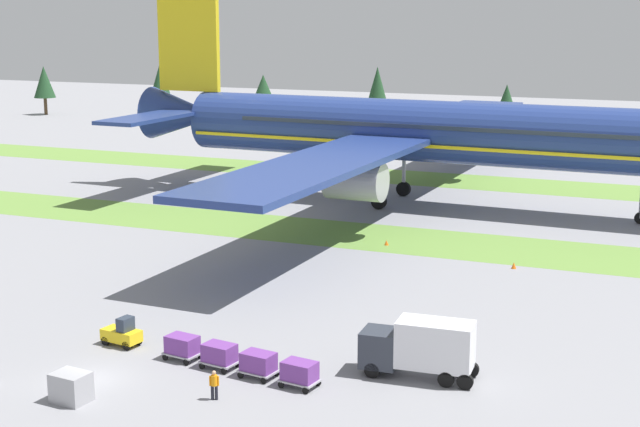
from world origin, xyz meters
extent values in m
plane|color=gray|center=(0.00, 0.00, 0.00)|extent=(400.00, 400.00, 0.00)
cube|color=olive|center=(0.00, 40.84, 0.00)|extent=(320.00, 10.75, 0.01)
cube|color=olive|center=(0.00, 74.34, 0.00)|extent=(320.00, 10.75, 0.01)
cylinder|color=navy|center=(4.64, 57.59, 8.44)|extent=(58.49, 8.77, 6.89)
cone|color=navy|center=(-27.34, 58.62, 8.96)|extent=(10.16, 6.86, 6.55)
cube|color=yellow|center=(4.64, 57.59, 7.24)|extent=(57.08, 8.86, 0.36)
cube|color=#283342|center=(8.19, 57.47, 9.30)|extent=(51.39, 8.61, 0.44)
cube|color=navy|center=(1.82, 80.69, 7.75)|extent=(10.50, 39.38, 0.62)
cylinder|color=#A3A3A8|center=(3.02, 74.78, 5.49)|extent=(5.81, 3.97, 3.79)
cube|color=navy|center=(0.34, 34.71, 7.75)|extent=(10.50, 39.38, 0.62)
cylinder|color=#A3A3A8|center=(1.92, 40.53, 5.49)|extent=(5.81, 3.97, 3.79)
cube|color=navy|center=(-26.34, 67.77, 9.48)|extent=(5.63, 14.38, 0.43)
cube|color=navy|center=(-26.93, 49.42, 9.48)|extent=(5.63, 14.38, 0.43)
cube|color=yellow|center=(-26.63, 58.59, 17.75)|extent=(8.34, 1.01, 11.72)
cylinder|color=black|center=(27.38, 56.85, 0.60)|extent=(1.21, 0.46, 1.20)
cylinder|color=#A3A3A8|center=(0.22, 61.87, 4.13)|extent=(0.44, 0.44, 6.56)
cylinder|color=black|center=(0.22, 61.87, 0.85)|extent=(1.72, 0.65, 1.70)
cylinder|color=#A3A3A8|center=(-0.05, 53.60, 4.13)|extent=(0.44, 0.44, 6.56)
cylinder|color=black|center=(-0.05, 53.60, 0.85)|extent=(1.72, 0.65, 1.70)
cube|color=yellow|center=(-1.63, 5.81, 0.69)|extent=(2.76, 1.67, 0.77)
cube|color=#283342|center=(-1.24, 5.75, 1.52)|extent=(0.85, 1.18, 0.90)
cylinder|color=black|center=(-2.61, 5.40, 0.30)|extent=(0.62, 0.29, 0.60)
cylinder|color=black|center=(-2.45, 6.49, 0.30)|extent=(0.62, 0.29, 0.60)
cylinder|color=black|center=(-0.81, 5.13, 0.30)|extent=(0.62, 0.29, 0.60)
cylinder|color=black|center=(-0.65, 6.22, 0.30)|extent=(0.62, 0.29, 0.60)
cube|color=#A3A3A8|center=(3.42, 5.07, 0.40)|extent=(2.40, 1.81, 0.10)
cube|color=#70388E|center=(3.42, 5.07, 1.00)|extent=(2.11, 1.59, 1.10)
cylinder|color=black|center=(2.49, 4.51, 0.20)|extent=(0.41, 0.18, 0.40)
cylinder|color=black|center=(2.69, 5.87, 0.20)|extent=(0.41, 0.18, 0.40)
cylinder|color=black|center=(4.14, 4.26, 0.20)|extent=(0.41, 0.18, 0.40)
cylinder|color=black|center=(4.34, 5.63, 0.20)|extent=(0.41, 0.18, 0.40)
cube|color=#A3A3A8|center=(6.28, 4.64, 0.40)|extent=(2.40, 1.81, 0.10)
cube|color=#70388E|center=(6.28, 4.64, 1.00)|extent=(2.11, 1.59, 1.10)
cylinder|color=black|center=(5.36, 4.08, 0.20)|extent=(0.41, 0.18, 0.40)
cylinder|color=black|center=(5.56, 5.45, 0.20)|extent=(0.41, 0.18, 0.40)
cylinder|color=black|center=(7.01, 3.84, 0.20)|extent=(0.41, 0.18, 0.40)
cylinder|color=black|center=(7.21, 5.20, 0.20)|extent=(0.41, 0.18, 0.40)
cube|color=#A3A3A8|center=(9.15, 4.22, 0.40)|extent=(2.40, 1.81, 0.10)
cube|color=#70388E|center=(9.15, 4.22, 1.00)|extent=(2.11, 1.59, 1.10)
cylinder|color=black|center=(8.22, 3.66, 0.20)|extent=(0.41, 0.18, 0.40)
cylinder|color=black|center=(8.43, 5.02, 0.20)|extent=(0.41, 0.18, 0.40)
cylinder|color=black|center=(9.88, 3.41, 0.20)|extent=(0.41, 0.18, 0.40)
cylinder|color=black|center=(10.08, 4.78, 0.20)|extent=(0.41, 0.18, 0.40)
cube|color=#A3A3A8|center=(12.02, 3.79, 0.40)|extent=(2.40, 1.81, 0.10)
cube|color=#70388E|center=(12.02, 3.79, 1.00)|extent=(2.11, 1.59, 1.10)
cylinder|color=black|center=(11.09, 3.23, 0.20)|extent=(0.41, 0.18, 0.40)
cylinder|color=black|center=(11.30, 4.60, 0.20)|extent=(0.41, 0.18, 0.40)
cylinder|color=black|center=(12.75, 2.99, 0.20)|extent=(0.41, 0.18, 0.40)
cylinder|color=black|center=(12.95, 4.35, 0.20)|extent=(0.41, 0.18, 0.40)
cube|color=#2D333D|center=(15.64, 7.75, 1.58)|extent=(2.34, 2.43, 2.20)
cube|color=#283342|center=(14.58, 7.68, 2.02)|extent=(0.21, 2.07, 0.97)
cube|color=silver|center=(18.98, 7.96, 2.18)|extent=(4.64, 2.58, 2.80)
cylinder|color=black|center=(15.48, 6.74, 0.48)|extent=(0.98, 0.36, 0.96)
cylinder|color=black|center=(15.36, 8.74, 0.48)|extent=(0.98, 0.36, 0.96)
cylinder|color=black|center=(19.94, 7.02, 0.48)|extent=(0.98, 0.36, 0.96)
cylinder|color=black|center=(19.82, 9.02, 0.48)|extent=(0.98, 0.36, 0.96)
cylinder|color=black|center=(21.07, 7.09, 0.48)|extent=(0.98, 0.36, 0.96)
cylinder|color=black|center=(20.94, 9.09, 0.48)|extent=(0.98, 0.36, 0.96)
cylinder|color=black|center=(8.41, 0.32, 0.42)|extent=(0.18, 0.18, 0.85)
cylinder|color=black|center=(8.21, 0.23, 0.42)|extent=(0.18, 0.18, 0.85)
cylinder|color=orange|center=(8.31, 0.27, 1.16)|extent=(0.36, 0.36, 0.62)
sphere|color=tan|center=(8.31, 0.27, 1.62)|extent=(0.24, 0.24, 0.24)
cylinder|color=orange|center=(8.52, 0.37, 1.13)|extent=(0.10, 0.10, 0.58)
cylinder|color=orange|center=(8.10, 0.18, 1.13)|extent=(0.10, 0.10, 0.58)
cube|color=#A3A3A8|center=(0.97, -2.98, 0.84)|extent=(2.16, 1.80, 1.69)
cone|color=orange|center=(5.95, 38.20, 0.23)|extent=(0.44, 0.44, 0.46)
cone|color=orange|center=(18.62, 34.49, 0.27)|extent=(0.44, 0.44, 0.54)
cylinder|color=#4C3823|center=(-97.63, 119.78, 1.81)|extent=(0.70, 0.70, 3.62)
cone|color=#1E4223|center=(-97.63, 119.78, 6.95)|extent=(4.55, 4.55, 6.65)
cylinder|color=#4C3823|center=(-71.93, 124.54, 1.44)|extent=(0.70, 0.70, 2.88)
cone|color=#1E4223|center=(-71.93, 124.54, 7.02)|extent=(5.17, 5.17, 8.28)
cylinder|color=#4C3823|center=(-47.12, 121.96, 1.26)|extent=(0.70, 0.70, 2.51)
cone|color=#1E4223|center=(-47.12, 121.96, 6.05)|extent=(5.90, 5.90, 7.07)
cylinder|color=#4C3823|center=(-24.45, 124.03, 1.93)|extent=(0.70, 0.70, 3.87)
cone|color=#1E4223|center=(-24.45, 124.03, 7.68)|extent=(4.30, 4.30, 7.63)
cylinder|color=#4C3823|center=(0.64, 119.98, 1.45)|extent=(0.70, 0.70, 2.90)
cone|color=#1E4223|center=(0.64, 119.98, 6.07)|extent=(4.41, 4.41, 6.33)
camera|label=1|loc=(32.69, -43.41, 21.46)|focal=52.72mm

